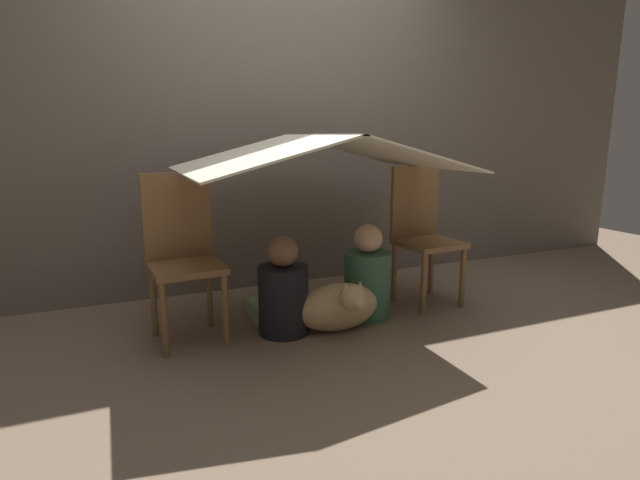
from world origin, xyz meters
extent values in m
plane|color=#7A6651|center=(0.00, 0.00, 0.00)|extent=(8.80, 8.80, 0.00)
cube|color=#6B6056|center=(0.00, 1.03, 1.25)|extent=(7.00, 0.05, 2.50)
cylinder|color=brown|center=(-0.94, 0.00, 0.20)|extent=(0.04, 0.04, 0.40)
cylinder|color=brown|center=(-0.62, 0.02, 0.20)|extent=(0.04, 0.04, 0.40)
cylinder|color=brown|center=(-0.96, 0.32, 0.20)|extent=(0.04, 0.04, 0.40)
cylinder|color=brown|center=(-0.64, 0.34, 0.20)|extent=(0.04, 0.04, 0.40)
cube|color=brown|center=(-0.79, 0.17, 0.42)|extent=(0.40, 0.40, 0.04)
cube|color=brown|center=(-0.80, 0.34, 0.68)|extent=(0.38, 0.06, 0.49)
cylinder|color=brown|center=(0.64, 0.00, 0.20)|extent=(0.04, 0.04, 0.40)
cylinder|color=brown|center=(0.96, 0.02, 0.20)|extent=(0.04, 0.04, 0.40)
cylinder|color=brown|center=(0.62, 0.32, 0.20)|extent=(0.04, 0.04, 0.40)
cylinder|color=brown|center=(0.94, 0.34, 0.20)|extent=(0.04, 0.04, 0.40)
cube|color=brown|center=(0.79, 0.17, 0.42)|extent=(0.40, 0.40, 0.04)
cube|color=brown|center=(0.78, 0.34, 0.68)|extent=(0.38, 0.06, 0.49)
cube|color=silver|center=(-0.39, 0.17, 1.02)|extent=(0.79, 1.12, 0.21)
cube|color=silver|center=(0.39, 0.17, 1.02)|extent=(0.79, 1.12, 0.21)
cube|color=silver|center=(0.00, 0.17, 1.12)|extent=(0.04, 1.12, 0.01)
cylinder|color=black|center=(-0.27, 0.07, 0.20)|extent=(0.29, 0.29, 0.40)
sphere|color=brown|center=(-0.27, 0.07, 0.48)|extent=(0.17, 0.17, 0.17)
cylinder|color=#38664C|center=(0.30, 0.12, 0.21)|extent=(0.29, 0.29, 0.41)
sphere|color=#D6A884|center=(0.30, 0.12, 0.50)|extent=(0.17, 0.17, 0.17)
ellipsoid|color=tan|center=(0.03, -0.02, 0.14)|extent=(0.51, 0.24, 0.28)
sphere|color=tan|center=(0.03, -0.21, 0.25)|extent=(0.15, 0.15, 0.15)
ellipsoid|color=tan|center=(0.03, -0.28, 0.24)|extent=(0.06, 0.07, 0.05)
cone|color=tan|center=(-0.01, -0.21, 0.31)|extent=(0.05, 0.05, 0.07)
cone|color=tan|center=(0.08, -0.21, 0.31)|extent=(0.05, 0.05, 0.07)
cube|color=#7FB27F|center=(-0.21, 0.34, 0.05)|extent=(0.35, 0.28, 0.10)
camera|label=1|loc=(-1.15, -2.52, 1.13)|focal=28.00mm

